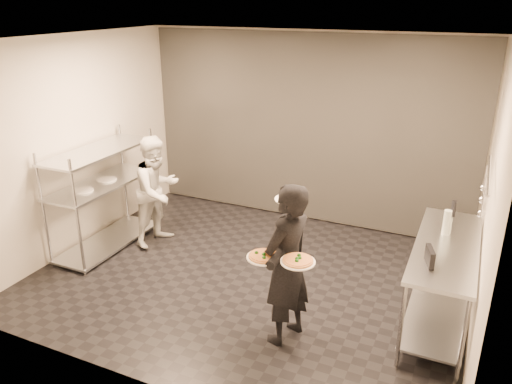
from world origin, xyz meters
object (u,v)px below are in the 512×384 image
at_px(pass_rack, 103,193).
at_px(waiter, 287,265).
at_px(chef, 157,191).
at_px(salad_plate, 290,198).
at_px(pizza_plate_near, 264,256).
at_px(bottle_dark, 454,208).
at_px(pos_monitor, 430,257).
at_px(prep_counter, 443,271).
at_px(bottle_clear, 449,226).
at_px(bottle_green, 447,223).
at_px(pizza_plate_far, 298,261).

bearing_deg(pass_rack, waiter, -16.39).
distance_m(pass_rack, chef, 0.72).
bearing_deg(salad_plate, pizza_plate_near, -96.71).
bearing_deg(bottle_dark, pos_monitor, -95.13).
relative_size(waiter, salad_plate, 5.39).
xyz_separation_m(prep_counter, bottle_clear, (-0.02, 0.25, 0.39)).
xyz_separation_m(waiter, salad_plate, (-0.08, 0.26, 0.58)).
height_order(pizza_plate_near, bottle_dark, bottle_dark).
bearing_deg(chef, pizza_plate_near, -112.77).
bearing_deg(bottle_green, pizza_plate_near, -137.40).
distance_m(waiter, bottle_clear, 1.76).
bearing_deg(pos_monitor, bottle_clear, 64.70).
xyz_separation_m(chef, salad_plate, (2.29, -1.00, 0.65)).
xyz_separation_m(prep_counter, chef, (-3.73, 0.39, 0.13)).
bearing_deg(bottle_clear, bottle_dark, 88.89).
bearing_deg(pizza_plate_far, prep_counter, 43.69).
distance_m(waiter, salad_plate, 0.64).
xyz_separation_m(prep_counter, pizza_plate_near, (-1.50, -1.11, 0.38)).
bearing_deg(pizza_plate_near, pass_rack, 158.60).
bearing_deg(pizza_plate_far, salad_plate, 118.24).
bearing_deg(pizza_plate_far, pizza_plate_near, 179.20).
height_order(chef, pizza_plate_near, chef).
height_order(salad_plate, bottle_clear, salad_plate).
bearing_deg(waiter, prep_counter, 139.93).
relative_size(waiter, bottle_clear, 8.70).
height_order(salad_plate, bottle_dark, salad_plate).
height_order(waiter, bottle_clear, waiter).
relative_size(chef, pos_monitor, 6.68).
bearing_deg(pos_monitor, pizza_plate_far, -166.48).
xyz_separation_m(chef, pizza_plate_near, (2.23, -1.50, 0.24)).
bearing_deg(pizza_plate_far, pos_monitor, 30.98).
bearing_deg(prep_counter, pizza_plate_near, -143.44).
xyz_separation_m(pass_rack, bottle_dark, (4.32, 0.75, 0.25)).
bearing_deg(pos_monitor, waiter, 179.89).
relative_size(pizza_plate_far, bottle_clear, 1.66).
xyz_separation_m(waiter, bottle_clear, (1.34, 1.12, 0.19)).
bearing_deg(chef, pizza_plate_far, -109.29).
relative_size(waiter, bottle_green, 6.08).
bearing_deg(pass_rack, bottle_clear, 3.34).
bearing_deg(chef, salad_plate, -102.43).
relative_size(pos_monitor, bottle_clear, 1.20).
relative_size(prep_counter, salad_plate, 5.89).
height_order(prep_counter, waiter, waiter).
height_order(pass_rack, pizza_plate_near, pass_rack).
xyz_separation_m(salad_plate, bottle_green, (1.40, 0.84, -0.35)).
xyz_separation_m(prep_counter, pizza_plate_far, (-1.17, -1.12, 0.41)).
xyz_separation_m(pass_rack, chef, (0.60, 0.39, -0.01)).
bearing_deg(salad_plate, bottle_green, 30.96).
distance_m(chef, bottle_clear, 3.72).
xyz_separation_m(pizza_plate_near, bottle_dark, (1.49, 1.86, 0.01)).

